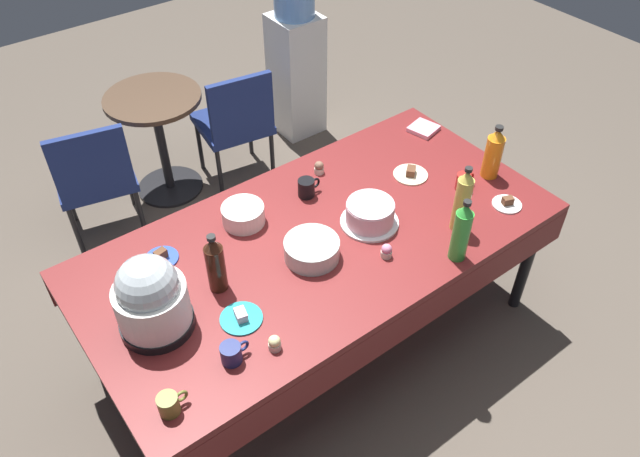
# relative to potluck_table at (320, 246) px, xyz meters

# --- Properties ---
(ground) EXTENTS (9.00, 9.00, 0.00)m
(ground) POSITION_rel_potluck_table_xyz_m (0.00, 0.00, -0.69)
(ground) COLOR brown
(potluck_table) EXTENTS (2.20, 1.10, 0.75)m
(potluck_table) POSITION_rel_potluck_table_xyz_m (0.00, 0.00, 0.00)
(potluck_table) COLOR maroon
(potluck_table) RESTS_ON ground
(frosted_layer_cake) EXTENTS (0.27, 0.27, 0.12)m
(frosted_layer_cake) POSITION_rel_potluck_table_xyz_m (0.24, -0.07, 0.12)
(frosted_layer_cake) COLOR silver
(frosted_layer_cake) RESTS_ON potluck_table
(slow_cooker) EXTENTS (0.29, 0.29, 0.35)m
(slow_cooker) POSITION_rel_potluck_table_xyz_m (-0.82, -0.02, 0.23)
(slow_cooker) COLOR black
(slow_cooker) RESTS_ON potluck_table
(glass_salad_bowl) EXTENTS (0.25, 0.25, 0.09)m
(glass_salad_bowl) POSITION_rel_potluck_table_xyz_m (-0.11, -0.08, 0.11)
(glass_salad_bowl) COLOR #B2C6BC
(glass_salad_bowl) RESTS_ON potluck_table
(ceramic_snack_bowl) EXTENTS (0.20, 0.20, 0.09)m
(ceramic_snack_bowl) POSITION_rel_potluck_table_xyz_m (-0.22, 0.29, 0.11)
(ceramic_snack_bowl) COLOR silver
(ceramic_snack_bowl) RESTS_ON potluck_table
(dessert_plate_cobalt) EXTENTS (0.15, 0.15, 0.05)m
(dessert_plate_cobalt) POSITION_rel_potluck_table_xyz_m (-0.64, 0.31, 0.07)
(dessert_plate_cobalt) COLOR #2D4CB2
(dessert_plate_cobalt) RESTS_ON potluck_table
(dessert_plate_cream) EXTENTS (0.18, 0.18, 0.05)m
(dessert_plate_cream) POSITION_rel_potluck_table_xyz_m (0.64, 0.09, 0.07)
(dessert_plate_cream) COLOR beige
(dessert_plate_cream) RESTS_ON potluck_table
(dessert_plate_teal) EXTENTS (0.17, 0.17, 0.05)m
(dessert_plate_teal) POSITION_rel_potluck_table_xyz_m (-0.54, -0.19, 0.07)
(dessert_plate_teal) COLOR teal
(dessert_plate_teal) RESTS_ON potluck_table
(dessert_plate_white) EXTENTS (0.14, 0.14, 0.05)m
(dessert_plate_white) POSITION_rel_potluck_table_xyz_m (0.85, -0.37, 0.07)
(dessert_plate_white) COLOR white
(dessert_plate_white) RESTS_ON potluck_table
(cupcake_berry) EXTENTS (0.05, 0.05, 0.07)m
(cupcake_berry) POSITION_rel_potluck_table_xyz_m (0.16, -0.28, 0.09)
(cupcake_berry) COLOR beige
(cupcake_berry) RESTS_ON potluck_table
(cupcake_vanilla) EXTENTS (0.05, 0.05, 0.07)m
(cupcake_vanilla) POSITION_rel_potluck_table_xyz_m (0.28, 0.38, 0.09)
(cupcake_vanilla) COLOR beige
(cupcake_vanilla) RESTS_ON potluck_table
(cupcake_cocoa) EXTENTS (0.05, 0.05, 0.07)m
(cupcake_cocoa) POSITION_rel_potluck_table_xyz_m (-0.51, -0.39, 0.09)
(cupcake_cocoa) COLOR beige
(cupcake_cocoa) RESTS_ON potluck_table
(soda_bottle_orange_juice) EXTENTS (0.09, 0.09, 0.29)m
(soda_bottle_orange_juice) POSITION_rel_potluck_table_xyz_m (0.96, -0.15, 0.20)
(soda_bottle_orange_juice) COLOR orange
(soda_bottle_orange_juice) RESTS_ON potluck_table
(soda_bottle_ginger_ale) EXTENTS (0.07, 0.07, 0.34)m
(soda_bottle_ginger_ale) POSITION_rel_potluck_table_xyz_m (0.55, -0.33, 0.22)
(soda_bottle_ginger_ale) COLOR gold
(soda_bottle_ginger_ale) RESTS_ON potluck_table
(soda_bottle_cola) EXTENTS (0.08, 0.08, 0.29)m
(soda_bottle_cola) POSITION_rel_potluck_table_xyz_m (-0.52, 0.01, 0.20)
(soda_bottle_cola) COLOR #33190F
(soda_bottle_cola) RESTS_ON potluck_table
(soda_bottle_lime_soda) EXTENTS (0.08, 0.08, 0.32)m
(soda_bottle_lime_soda) POSITION_rel_potluck_table_xyz_m (0.40, -0.46, 0.21)
(soda_bottle_lime_soda) COLOR green
(soda_bottle_lime_soda) RESTS_ON potluck_table
(coffee_mug_black) EXTENTS (0.12, 0.08, 0.09)m
(coffee_mug_black) POSITION_rel_potluck_table_xyz_m (0.13, 0.28, 0.11)
(coffee_mug_black) COLOR black
(coffee_mug_black) RESTS_ON potluck_table
(coffee_mug_navy) EXTENTS (0.12, 0.08, 0.08)m
(coffee_mug_navy) POSITION_rel_potluck_table_xyz_m (-0.67, -0.34, 0.10)
(coffee_mug_navy) COLOR navy
(coffee_mug_navy) RESTS_ON potluck_table
(coffee_mug_red) EXTENTS (0.11, 0.07, 0.09)m
(coffee_mug_red) POSITION_rel_potluck_table_xyz_m (0.77, -0.15, 0.11)
(coffee_mug_red) COLOR #B2231E
(coffee_mug_red) RESTS_ON potluck_table
(coffee_mug_olive) EXTENTS (0.11, 0.08, 0.08)m
(coffee_mug_olive) POSITION_rel_potluck_table_xyz_m (-0.95, -0.39, 0.10)
(coffee_mug_olive) COLOR olive
(coffee_mug_olive) RESTS_ON potluck_table
(paper_napkin_stack) EXTENTS (0.17, 0.17, 0.02)m
(paper_napkin_stack) POSITION_rel_potluck_table_xyz_m (0.98, 0.34, 0.07)
(paper_napkin_stack) COLOR pink
(paper_napkin_stack) RESTS_ON potluck_table
(maroon_chair_left) EXTENTS (0.52, 0.52, 0.85)m
(maroon_chair_left) POSITION_rel_potluck_table_xyz_m (-0.57, 1.42, -0.20)
(maroon_chair_left) COLOR navy
(maroon_chair_left) RESTS_ON ground
(maroon_chair_right) EXTENTS (0.50, 0.50, 0.85)m
(maroon_chair_right) POSITION_rel_potluck_table_xyz_m (0.39, 1.42, -0.20)
(maroon_chair_right) COLOR navy
(maroon_chair_right) RESTS_ON ground
(round_cafe_table) EXTENTS (0.60, 0.60, 0.72)m
(round_cafe_table) POSITION_rel_potluck_table_xyz_m (-0.05, 1.64, -0.19)
(round_cafe_table) COLOR #473323
(round_cafe_table) RESTS_ON ground
(water_cooler) EXTENTS (0.32, 0.32, 1.24)m
(water_cooler) POSITION_rel_potluck_table_xyz_m (1.08, 1.72, -0.10)
(water_cooler) COLOR silver
(water_cooler) RESTS_ON ground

